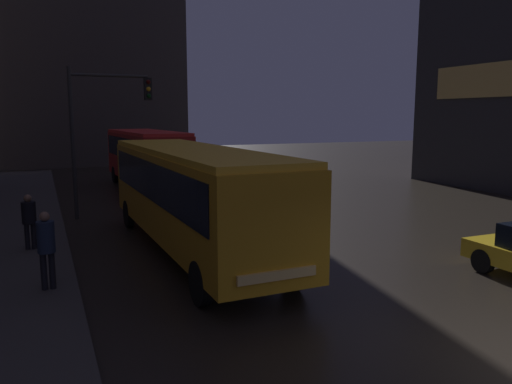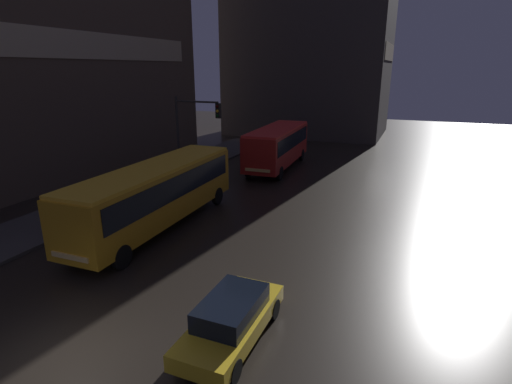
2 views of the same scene
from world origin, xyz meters
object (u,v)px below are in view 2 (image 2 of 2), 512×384
Objects in this scene: pedestrian_mid at (110,187)px; pedestrian_far at (58,207)px; car_taxi at (232,318)px; traffic_light_main at (192,128)px; bus_near at (157,190)px; bus_far at (278,143)px.

pedestrian_far reaches higher than pedestrian_mid.
pedestrian_mid reaches higher than car_taxi.
traffic_light_main reaches higher than pedestrian_far.
car_taxi is 12.10m from pedestrian_far.
traffic_light_main reaches higher than bus_near.
bus_far is 8.33m from traffic_light_main.
bus_near is at bearing -147.62° from pedestrian_mid.
pedestrian_mid is 0.91× the size of pedestrian_far.
bus_near is 4.91m from pedestrian_mid.
car_taxi is at bearing 103.14° from bus_far.
traffic_light_main is at bearing -55.28° from car_taxi.
pedestrian_far is at bearing -20.29° from car_taxi.
car_taxi is 2.40× the size of pedestrian_far.
pedestrian_mid is (-11.74, 8.21, 0.42)m from car_taxi.
bus_near is 1.19× the size of bus_far.
pedestrian_far is at bearing 148.74° from pedestrian_mid.
bus_near reaches higher than pedestrian_mid.
traffic_light_main is at bearing 64.03° from bus_far.
pedestrian_far is at bearing 28.10° from bus_near.
bus_near reaches higher than car_taxi.
traffic_light_main reaches higher than bus_far.
car_taxi is at bearing -162.30° from pedestrian_mid.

